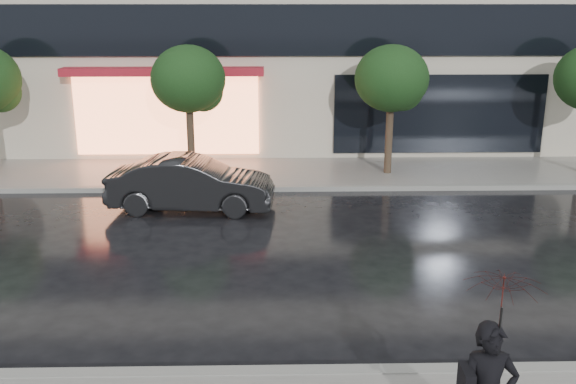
{
  "coord_description": "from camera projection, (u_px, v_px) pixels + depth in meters",
  "views": [
    {
      "loc": [
        -0.48,
        -9.03,
        5.17
      ],
      "look_at": [
        -0.2,
        3.65,
        1.4
      ],
      "focal_mm": 40.0,
      "sensor_mm": 36.0,
      "label": 1
    }
  ],
  "objects": [
    {
      "name": "ground",
      "position": [
        306.0,
        342.0,
        10.14
      ],
      "size": [
        120.0,
        120.0,
        0.0
      ],
      "primitive_type": "plane",
      "color": "black",
      "rests_on": "ground"
    },
    {
      "name": "sidewalk_far",
      "position": [
        290.0,
        173.0,
        19.95
      ],
      "size": [
        60.0,
        3.5,
        0.12
      ],
      "primitive_type": "cube",
      "color": "slate",
      "rests_on": "ground"
    },
    {
      "name": "curb_near",
      "position": [
        309.0,
        373.0,
        9.16
      ],
      "size": [
        60.0,
        0.25,
        0.14
      ],
      "primitive_type": "cube",
      "color": "gray",
      "rests_on": "ground"
    },
    {
      "name": "curb_far",
      "position": [
        291.0,
        188.0,
        18.27
      ],
      "size": [
        60.0,
        0.25,
        0.14
      ],
      "primitive_type": "cube",
      "color": "gray",
      "rests_on": "ground"
    },
    {
      "name": "tree_mid_west",
      "position": [
        190.0,
        81.0,
        18.86
      ],
      "size": [
        2.2,
        2.2,
        3.99
      ],
      "color": "#33261C",
      "rests_on": "ground"
    },
    {
      "name": "tree_mid_east",
      "position": [
        393.0,
        81.0,
        18.98
      ],
      "size": [
        2.2,
        2.2,
        3.99
      ],
      "color": "#33261C",
      "rests_on": "ground"
    },
    {
      "name": "parked_car",
      "position": [
        191.0,
        184.0,
        16.42
      ],
      "size": [
        4.31,
        1.79,
        1.39
      ],
      "primitive_type": "imported",
      "rotation": [
        0.0,
        0.0,
        1.49
      ],
      "color": "black",
      "rests_on": "ground"
    },
    {
      "name": "pedestrian_with_umbrella",
      "position": [
        494.0,
        352.0,
        6.85
      ],
      "size": [
        0.86,
        0.88,
        2.36
      ],
      "rotation": [
        0.0,
        0.0,
        -0.03
      ],
      "color": "black",
      "rests_on": "sidewalk_near"
    }
  ]
}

